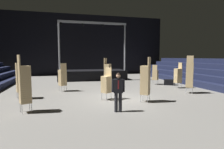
{
  "coord_description": "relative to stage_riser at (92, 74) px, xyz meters",
  "views": [
    {
      "loc": [
        -2.86,
        -10.15,
        2.38
      ],
      "look_at": [
        -0.25,
        -0.12,
        1.4
      ],
      "focal_mm": 29.57,
      "sensor_mm": 36.0,
      "label": 1
    }
  ],
  "objects": [
    {
      "name": "chair_stack_mid_right",
      "position": [
        -4.51,
        -11.05,
        0.64
      ],
      "size": [
        0.57,
        0.57,
        2.48
      ],
      "rotation": [
        0.0,
        0.0,
        5.1
      ],
      "color": "#B2B5BA",
      "rests_on": "ground_plane"
    },
    {
      "name": "ground_plane",
      "position": [
        -0.0,
        -9.38,
        -0.65
      ],
      "size": [
        22.0,
        30.0,
        0.1
      ],
      "primitive_type": "cube",
      "color": "slate"
    },
    {
      "name": "chair_stack_front_right",
      "position": [
        0.43,
        -5.53,
        0.56
      ],
      "size": [
        0.62,
        0.62,
        2.31
      ],
      "rotation": [
        0.0,
        0.0,
        4.02
      ],
      "color": "#B2B5BA",
      "rests_on": "ground_plane"
    },
    {
      "name": "chair_stack_rear_right",
      "position": [
        -5.28,
        -8.15,
        0.43
      ],
      "size": [
        0.57,
        0.57,
        2.05
      ],
      "rotation": [
        0.0,
        0.0,
        5.1
      ],
      "color": "#B2B5BA",
      "rests_on": "ground_plane"
    },
    {
      "name": "equipment_road_case",
      "position": [
        5.86,
        -5.61,
        -0.37
      ],
      "size": [
        1.08,
        0.96,
        0.46
      ],
      "primitive_type": "cube",
      "rotation": [
        0.0,
        0.0,
        -0.5
      ],
      "color": "black",
      "rests_on": "ground_plane"
    },
    {
      "name": "chair_stack_rear_centre",
      "position": [
        5.1,
        -9.19,
        0.64
      ],
      "size": [
        0.62,
        0.62,
        2.48
      ],
      "rotation": [
        0.0,
        0.0,
        5.58
      ],
      "color": "#B2B5BA",
      "rests_on": "ground_plane"
    },
    {
      "name": "chair_stack_mid_centre",
      "position": [
        5.63,
        -7.15,
        0.39
      ],
      "size": [
        0.47,
        0.47,
        1.96
      ],
      "rotation": [
        0.0,
        0.0,
        1.64
      ],
      "color": "#B2B5BA",
      "rests_on": "ground_plane"
    },
    {
      "name": "chair_stack_rear_left",
      "position": [
        -2.98,
        -6.33,
        0.39
      ],
      "size": [
        0.59,
        0.59,
        1.96
      ],
      "rotation": [
        0.0,
        0.0,
        0.47
      ],
      "color": "#B2B5BA",
      "rests_on": "ground_plane"
    },
    {
      "name": "chair_stack_front_left",
      "position": [
        1.28,
        -10.63,
        0.6
      ],
      "size": [
        0.62,
        0.62,
        2.39
      ],
      "rotation": [
        0.0,
        0.0,
        0.85
      ],
      "color": "#B2B5BA",
      "rests_on": "ground_plane"
    },
    {
      "name": "chair_stack_mid_left",
      "position": [
        -0.6,
        -9.61,
        0.3
      ],
      "size": [
        0.61,
        0.61,
        1.79
      ],
      "rotation": [
        0.0,
        0.0,
        2.16
      ],
      "color": "#B2B5BA",
      "rests_on": "ground_plane"
    },
    {
      "name": "arena_end_wall",
      "position": [
        -0.0,
        5.62,
        3.4
      ],
      "size": [
        22.0,
        0.3,
        8.0
      ],
      "primitive_type": "cube",
      "color": "black",
      "rests_on": "ground_plane"
    },
    {
      "name": "man_with_tie",
      "position": [
        -0.63,
        -12.01,
        0.37
      ],
      "size": [
        0.57,
        0.31,
        1.71
      ],
      "rotation": [
        0.0,
        0.0,
        2.92
      ],
      "color": "black",
      "rests_on": "ground_plane"
    },
    {
      "name": "chair_stack_aisle_left",
      "position": [
        4.81,
        -5.04,
        0.26
      ],
      "size": [
        0.62,
        0.62,
        1.71
      ],
      "rotation": [
        0.0,
        0.0,
        5.5
      ],
      "color": "#B2B5BA",
      "rests_on": "ground_plane"
    },
    {
      "name": "stage_riser",
      "position": [
        0.0,
        0.0,
        0.0
      ],
      "size": [
        7.04,
        3.05,
        5.83
      ],
      "color": "black",
      "rests_on": "ground_plane"
    }
  ]
}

